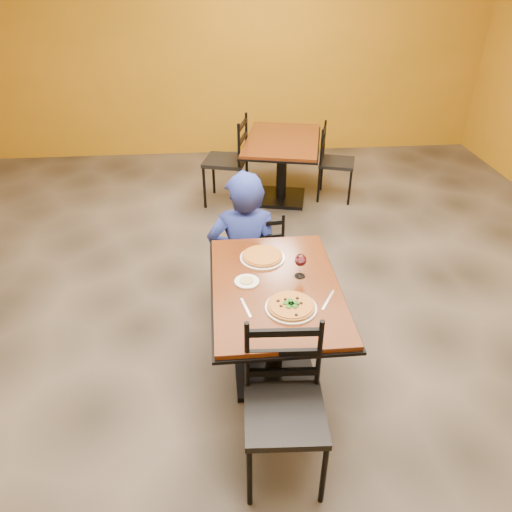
{
  "coord_description": "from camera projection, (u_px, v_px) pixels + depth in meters",
  "views": [
    {
      "loc": [
        -0.35,
        -2.95,
        2.54
      ],
      "look_at": [
        -0.11,
        -0.3,
        0.85
      ],
      "focal_mm": 33.66,
      "sensor_mm": 36.0,
      "label": 1
    }
  ],
  "objects": [
    {
      "name": "pizza_main",
      "position": [
        291.0,
        306.0,
        2.83
      ],
      "size": [
        0.28,
        0.28,
        0.02
      ],
      "primitive_type": "cylinder",
      "color": "maroon",
      "rests_on": "plate_main"
    },
    {
      "name": "chair_main_near",
      "position": [
        285.0,
        415.0,
        2.53
      ],
      "size": [
        0.45,
        0.45,
        0.95
      ],
      "primitive_type": null,
      "rotation": [
        0.0,
        0.0,
        -0.05
      ],
      "color": "black",
      "rests_on": "floor"
    },
    {
      "name": "plate_main",
      "position": [
        291.0,
        308.0,
        2.84
      ],
      "size": [
        0.31,
        0.31,
        0.01
      ],
      "primitive_type": "cylinder",
      "color": "white",
      "rests_on": "table_main"
    },
    {
      "name": "knife",
      "position": [
        328.0,
        300.0,
        2.91
      ],
      "size": [
        0.12,
        0.19,
        0.0
      ],
      "primitive_type": "cube",
      "rotation": [
        0.0,
        0.0,
        -0.54
      ],
      "color": "silver",
      "rests_on": "table_main"
    },
    {
      "name": "diner",
      "position": [
        244.0,
        240.0,
        3.83
      ],
      "size": [
        0.6,
        0.4,
        1.18
      ],
      "primitive_type": "imported",
      "rotation": [
        0.0,
        0.0,
        3.12
      ],
      "color": "navy",
      "rests_on": "floor"
    },
    {
      "name": "table_second",
      "position": [
        282.0,
        155.0,
        5.53
      ],
      "size": [
        1.09,
        1.4,
        0.75
      ],
      "rotation": [
        0.0,
        0.0,
        -0.22
      ],
      "color": "#58210D",
      "rests_on": "floor"
    },
    {
      "name": "floor",
      "position": [
        266.0,
        324.0,
        3.86
      ],
      "size": [
        7.0,
        8.0,
        0.01
      ],
      "primitive_type": "cube",
      "color": "black",
      "rests_on": "ground"
    },
    {
      "name": "table_main",
      "position": [
        275.0,
        309.0,
        3.14
      ],
      "size": [
        0.83,
        1.23,
        0.75
      ],
      "color": "#58210D",
      "rests_on": "floor"
    },
    {
      "name": "side_plate",
      "position": [
        247.0,
        281.0,
        3.07
      ],
      "size": [
        0.16,
        0.16,
        0.01
      ],
      "primitive_type": "cylinder",
      "color": "white",
      "rests_on": "table_main"
    },
    {
      "name": "chair_second_right",
      "position": [
        337.0,
        163.0,
        5.64
      ],
      "size": [
        0.5,
        0.5,
        0.88
      ],
      "primitive_type": null,
      "rotation": [
        0.0,
        0.0,
        1.27
      ],
      "color": "black",
      "rests_on": "floor"
    },
    {
      "name": "plate_far",
      "position": [
        262.0,
        258.0,
        3.3
      ],
      "size": [
        0.31,
        0.31,
        0.01
      ],
      "primitive_type": "cylinder",
      "color": "white",
      "rests_on": "table_main"
    },
    {
      "name": "dip",
      "position": [
        247.0,
        280.0,
        3.06
      ],
      "size": [
        0.09,
        0.09,
        0.01
      ],
      "primitive_type": "cylinder",
      "color": "tan",
      "rests_on": "side_plate"
    },
    {
      "name": "fork",
      "position": [
        246.0,
        308.0,
        2.85
      ],
      "size": [
        0.06,
        0.19,
        0.0
      ],
      "primitive_type": "cube",
      "rotation": [
        0.0,
        0.0,
        0.23
      ],
      "color": "silver",
      "rests_on": "table_main"
    },
    {
      "name": "chair_main_far",
      "position": [
        258.0,
        251.0,
        4.03
      ],
      "size": [
        0.41,
        0.41,
        0.82
      ],
      "primitive_type": null,
      "rotation": [
        0.0,
        0.0,
        3.26
      ],
      "color": "black",
      "rests_on": "floor"
    },
    {
      "name": "wine_glass",
      "position": [
        300.0,
        265.0,
        3.08
      ],
      "size": [
        0.08,
        0.08,
        0.18
      ],
      "primitive_type": null,
      "color": "white",
      "rests_on": "table_main"
    },
    {
      "name": "wall_back",
      "position": [
        235.0,
        44.0,
        6.42
      ],
      "size": [
        7.0,
        0.01,
        3.0
      ],
      "primitive_type": "cube",
      "color": "#B87714",
      "rests_on": "ground"
    },
    {
      "name": "chair_second_left",
      "position": [
        225.0,
        161.0,
        5.51
      ],
      "size": [
        0.56,
        0.56,
        1.02
      ],
      "primitive_type": null,
      "rotation": [
        0.0,
        0.0,
        -1.84
      ],
      "color": "black",
      "rests_on": "floor"
    },
    {
      "name": "pizza_far",
      "position": [
        262.0,
        256.0,
        3.3
      ],
      "size": [
        0.28,
        0.28,
        0.02
      ],
      "primitive_type": "cylinder",
      "color": "gold",
      "rests_on": "plate_far"
    }
  ]
}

